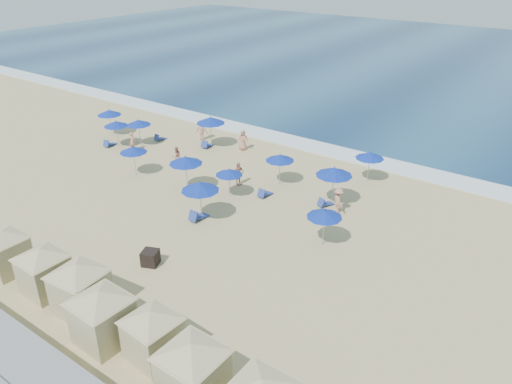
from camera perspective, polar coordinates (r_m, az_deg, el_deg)
ground at (r=31.69m, az=-8.82°, el=-2.82°), size 160.00×160.00×0.00m
ocean at (r=78.38m, az=21.16°, el=13.47°), size 160.00×80.00×0.06m
surf_line at (r=42.89m, az=5.74°, el=5.43°), size 160.00×2.50×0.08m
trash_bin at (r=27.27m, az=-11.98°, el=-7.36°), size 1.08×1.08×0.82m
cabana_0 at (r=28.70m, az=-26.81°, el=-5.52°), size 4.17×4.17×2.61m
cabana_1 at (r=26.24m, az=-23.20°, el=-7.67°), size 4.29×4.29×2.69m
cabana_2 at (r=24.30m, az=-19.56°, el=-9.64°), size 4.51×4.51×2.84m
cabana_3 at (r=22.34m, az=-17.27°, el=-12.74°), size 4.56×4.56×2.86m
cabana_4 at (r=21.18m, az=-11.80°, el=-15.03°), size 4.12×4.12×2.59m
cabana_5 at (r=19.32m, az=-7.30°, el=-18.90°), size 4.56×4.56×2.86m
umbrella_0 at (r=46.17m, az=-16.44°, el=8.71°), size 2.13×2.13×2.42m
umbrella_1 at (r=43.26m, az=-15.72°, el=7.53°), size 2.05×2.05×2.33m
umbrella_2 at (r=43.07m, az=-13.29°, el=7.75°), size 2.06×2.06×2.34m
umbrella_3 at (r=37.37m, az=-13.86°, el=4.73°), size 2.01×2.01×2.29m
umbrella_4 at (r=41.60m, az=-5.22°, el=8.18°), size 2.40×2.40×2.73m
umbrella_5 at (r=34.04m, az=-8.05°, el=3.62°), size 2.30×2.30×2.62m
umbrella_6 at (r=30.08m, az=-6.41°, el=0.62°), size 2.33×2.33×2.66m
umbrella_7 at (r=34.84m, az=2.76°, el=3.95°), size 2.04×2.04×2.32m
umbrella_8 at (r=33.06m, az=-3.10°, el=2.29°), size 1.84×1.84×2.10m
umbrella_9 at (r=36.09m, az=12.88°, el=4.11°), size 2.04×2.04×2.32m
umbrella_10 at (r=32.15m, az=8.92°, el=2.31°), size 2.39×2.39×2.72m
umbrella_11 at (r=27.80m, az=7.84°, el=-2.46°), size 2.02×2.02×2.30m
beach_chair_0 at (r=44.08m, az=-16.46°, el=5.31°), size 0.75×1.30×0.67m
beach_chair_1 at (r=44.43m, az=-10.99°, el=6.07°), size 0.62×1.19×0.63m
beach_chair_2 at (r=42.24m, az=-5.69°, el=5.40°), size 0.80×1.37×0.71m
beach_chair_3 at (r=31.06m, az=-6.73°, el=-2.77°), size 0.64×1.39×0.75m
beach_chair_4 at (r=33.70m, az=0.94°, el=-0.17°), size 0.59×1.23×0.66m
beach_chair_5 at (r=32.78m, az=7.81°, el=-1.26°), size 0.88×1.25×0.63m
beachgoer_0 at (r=42.43m, az=-13.97°, el=5.63°), size 0.69×0.58×1.61m
beachgoer_1 at (r=38.67m, az=-9.08°, el=4.03°), size 0.83×0.94×1.59m
beachgoer_2 at (r=35.15m, az=-2.04°, el=2.10°), size 0.59×1.05×1.69m
beachgoer_3 at (r=31.82m, az=9.41°, el=-0.97°), size 1.26×1.20×1.72m
beachgoer_4 at (r=41.34m, az=-1.50°, el=5.96°), size 1.00×0.97×1.73m
beachgoer_5 at (r=43.81m, az=-6.21°, el=7.05°), size 1.29×0.94×1.78m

